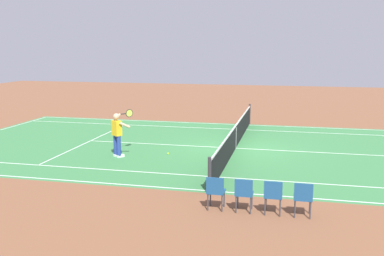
% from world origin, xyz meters
% --- Properties ---
extents(ground_plane, '(60.00, 60.00, 0.00)m').
position_xyz_m(ground_plane, '(0.00, 0.00, 0.00)').
color(ground_plane, brown).
extents(court_slab, '(24.20, 11.40, 0.00)m').
position_xyz_m(court_slab, '(0.00, 0.00, 0.00)').
color(court_slab, '#387A42').
rests_on(court_slab, ground_plane).
extents(court_line_markings, '(23.85, 11.05, 0.01)m').
position_xyz_m(court_line_markings, '(0.00, 0.00, 0.00)').
color(court_line_markings, white).
rests_on(court_line_markings, ground_plane).
extents(tennis_net, '(0.10, 11.70, 1.08)m').
position_xyz_m(tennis_net, '(0.00, 0.00, 0.49)').
color(tennis_net, '#2D2D33').
rests_on(tennis_net, ground_plane).
extents(tennis_player_near, '(0.75, 1.17, 1.70)m').
position_xyz_m(tennis_player_near, '(4.14, 2.35, 0.93)').
color(tennis_player_near, navy).
rests_on(tennis_player_near, ground_plane).
extents(tennis_ball, '(0.07, 0.07, 0.07)m').
position_xyz_m(tennis_ball, '(2.40, 1.60, 0.03)').
color(tennis_ball, '#CCE01E').
rests_on(tennis_ball, ground_plane).
extents(spectator_chair_0, '(0.44, 0.44, 0.88)m').
position_xyz_m(spectator_chair_0, '(-2.50, 6.91, 0.52)').
color(spectator_chair_0, '#38383D').
rests_on(spectator_chair_0, ground_plane).
extents(spectator_chair_1, '(0.44, 0.44, 0.88)m').
position_xyz_m(spectator_chair_1, '(-1.79, 6.91, 0.52)').
color(spectator_chair_1, '#38383D').
rests_on(spectator_chair_1, ground_plane).
extents(spectator_chair_2, '(0.44, 0.44, 0.88)m').
position_xyz_m(spectator_chair_2, '(-1.08, 6.91, 0.52)').
color(spectator_chair_2, '#38383D').
rests_on(spectator_chair_2, ground_plane).
extents(spectator_chair_3, '(0.44, 0.44, 0.88)m').
position_xyz_m(spectator_chair_3, '(-0.37, 6.91, 0.52)').
color(spectator_chair_3, '#38383D').
rests_on(spectator_chair_3, ground_plane).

